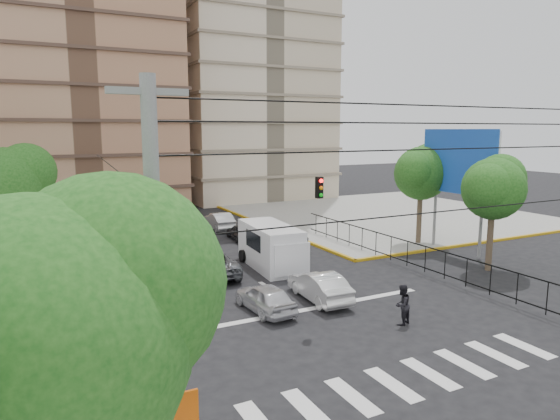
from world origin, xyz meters
TOP-DOWN VIEW (x-y plane):
  - ground at (0.00, 0.00)m, footprint 160.00×160.00m
  - sidewalk_ne at (20.00, 20.00)m, footprint 26.00×26.00m
  - crosswalk_stripes at (0.00, -6.00)m, footprint 12.00×2.40m
  - stop_line at (0.00, 1.20)m, footprint 13.00×0.40m
  - park_fence at (9.00, 4.50)m, footprint 0.10×22.50m
  - billboard at (14.45, 6.00)m, footprint 0.36×6.20m
  - tree_sw_near at (-10.90, -9.99)m, footprint 5.63×4.60m
  - tree_park_a at (13.08, 2.01)m, footprint 4.41×3.60m
  - tree_park_c at (14.09, 9.01)m, footprint 4.65×3.80m
  - tree_tudor at (-11.90, 16.01)m, footprint 5.39×4.40m
  - traffic_light_nw at (-7.80, 7.80)m, footprint 0.28×0.22m
  - traffic_light_hanging at (0.00, -2.04)m, footprint 18.00×9.12m
  - utility_pole_sw at (-9.00, -9.00)m, footprint 1.40×0.28m
  - van_right_lane at (1.85, 8.20)m, footprint 2.66×5.86m
  - van_left_lane at (-1.37, 19.31)m, footprint 2.55×5.53m
  - car_silver_front_left at (-1.64, 1.89)m, footprint 1.74×3.90m
  - car_white_front_right at (1.36, 2.07)m, footprint 1.75×4.37m
  - car_grey_mid_left at (-2.02, 8.54)m, footprint 2.91×5.62m
  - car_silver_rear_left at (-3.01, 14.12)m, footprint 2.33×4.86m
  - car_darkgrey_mid_right at (3.17, 16.29)m, footprint 1.74×3.71m
  - car_white_rear_right at (3.15, 20.78)m, footprint 1.80×4.45m
  - pedestrian_crosswalk at (2.86, -2.15)m, footprint 1.02×0.91m

SIDE VIEW (x-z plane):
  - ground at x=0.00m, z-range 0.00..0.00m
  - park_fence at x=9.00m, z-range -0.83..0.83m
  - crosswalk_stripes at x=0.00m, z-range 0.00..0.01m
  - stop_line at x=0.00m, z-range 0.00..0.01m
  - sidewalk_ne at x=20.00m, z-range 0.00..0.15m
  - car_darkgrey_mid_right at x=3.17m, z-range 0.00..1.23m
  - car_silver_front_left at x=-1.64m, z-range 0.00..1.30m
  - car_silver_rear_left at x=-3.01m, z-range 0.00..1.37m
  - car_white_front_right at x=1.36m, z-range 0.00..1.41m
  - car_white_rear_right at x=3.15m, z-range 0.00..1.44m
  - car_grey_mid_left at x=-2.02m, z-range 0.00..1.51m
  - pedestrian_crosswalk at x=2.86m, z-range 0.00..1.74m
  - van_left_lane at x=-1.37m, z-range -0.03..2.39m
  - van_right_lane at x=1.85m, z-range -0.03..2.54m
  - traffic_light_nw at x=-7.80m, z-range 0.91..5.31m
  - utility_pole_sw at x=-9.00m, z-range 0.27..9.27m
  - tree_park_a at x=13.08m, z-range 1.60..8.42m
  - tree_tudor at x=-11.90m, z-range 1.50..8.93m
  - tree_sw_near at x=-10.90m, z-range 1.48..9.06m
  - tree_park_c at x=14.09m, z-range 1.71..8.96m
  - traffic_light_hanging at x=0.00m, z-range 5.44..6.36m
  - billboard at x=14.45m, z-range 1.95..10.05m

